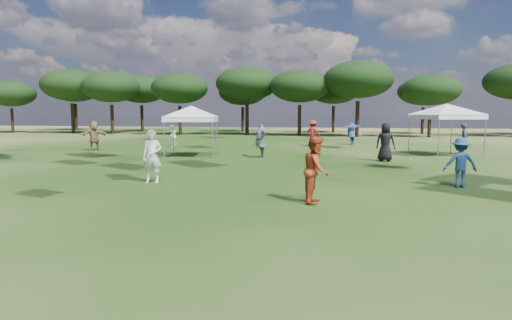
{
  "coord_description": "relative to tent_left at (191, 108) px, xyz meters",
  "views": [
    {
      "loc": [
        1.17,
        0.01,
        2.42
      ],
      "look_at": [
        0.36,
        4.35,
        1.93
      ],
      "focal_mm": 30.0,
      "sensor_mm": 36.0,
      "label": 1
    }
  ],
  "objects": [
    {
      "name": "tent_right",
      "position": [
        13.82,
        3.15,
        0.13
      ],
      "size": [
        5.56,
        5.56,
        3.21
      ],
      "rotation": [
        0.0,
        0.0,
        0.39
      ],
      "color": "gray",
      "rests_on": "ground"
    },
    {
      "name": "tree_line",
      "position": [
        8.99,
        25.02,
        2.77
      ],
      "size": [
        108.78,
        17.63,
        7.77
      ],
      "color": "black",
      "rests_on": "ground"
    },
    {
      "name": "tent_left",
      "position": [
        0.0,
        0.0,
        0.0
      ],
      "size": [
        5.36,
        5.36,
        3.08
      ],
      "rotation": [
        0.0,
        0.0,
        0.19
      ],
      "color": "gray",
      "rests_on": "ground"
    },
    {
      "name": "festival_crowd",
      "position": [
        4.25,
        0.68,
        -1.77
      ],
      "size": [
        29.92,
        23.23,
        1.93
      ],
      "color": "black",
      "rests_on": "ground"
    }
  ]
}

